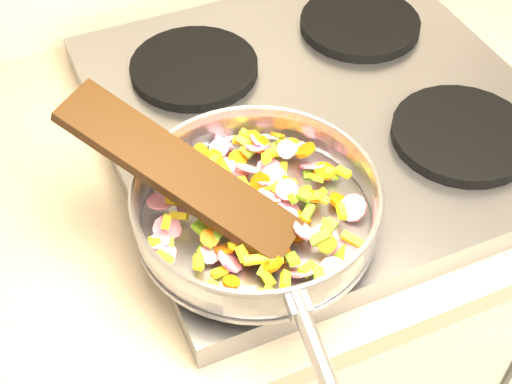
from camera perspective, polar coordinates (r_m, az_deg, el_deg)
name	(u,v)px	position (r m, az deg, el deg)	size (l,w,h in m)	color
cooktop	(320,114)	(1.04, 5.16, 6.22)	(0.60, 0.60, 0.04)	#939399
grate_fl	(272,196)	(0.88, 1.32, -0.33)	(0.19, 0.19, 0.02)	black
grate_fr	(462,134)	(1.00, 16.15, 4.46)	(0.19, 0.19, 0.02)	black
grate_bl	(194,67)	(1.07, -4.98, 9.90)	(0.19, 0.19, 0.02)	black
grate_br	(360,24)	(1.17, 8.31, 13.19)	(0.19, 0.19, 0.02)	black
saute_pan	(257,205)	(0.82, 0.05, -1.07)	(0.33, 0.49, 0.06)	#9E9EA5
vegetable_heap	(260,200)	(0.84, 0.33, -0.61)	(0.26, 0.27, 0.05)	yellow
wooden_spatula	(180,172)	(0.80, -6.14, 1.62)	(0.30, 0.07, 0.01)	black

